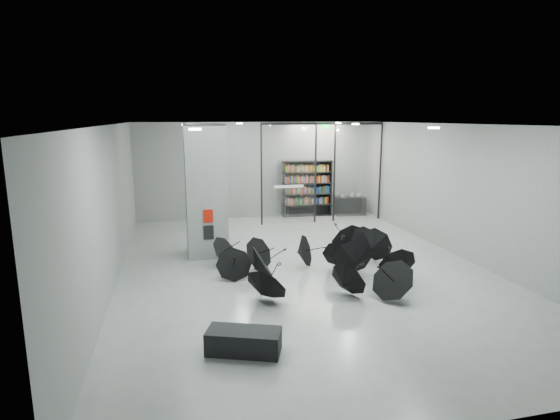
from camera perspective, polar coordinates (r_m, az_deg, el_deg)
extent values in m
plane|color=gray|center=(12.99, 2.83, -7.30)|extent=(14.00, 14.00, 0.00)
cube|color=slate|center=(12.30, 3.01, 10.63)|extent=(10.00, 14.00, 0.02)
cube|color=slate|center=(19.24, -2.90, 4.98)|extent=(10.00, 0.02, 4.00)
cube|color=slate|center=(6.30, 21.13, -9.62)|extent=(10.00, 0.02, 4.00)
cube|color=slate|center=(12.11, -20.45, 0.38)|extent=(0.02, 14.00, 4.00)
cube|color=slate|center=(14.67, 22.04, 2.10)|extent=(0.02, 14.00, 4.00)
cube|color=slate|center=(14.01, -9.27, 2.39)|extent=(1.20, 1.20, 4.00)
cube|color=#A50A07|center=(13.52, -8.99, -0.73)|extent=(0.28, 0.04, 0.38)
cube|color=black|center=(13.64, -8.93, -2.79)|extent=(0.30, 0.03, 0.42)
cube|color=#0CE533|center=(18.08, 5.67, 10.31)|extent=(0.30, 0.06, 0.15)
cube|color=silver|center=(18.00, 1.11, 4.54)|extent=(2.20, 0.02, 3.95)
cube|color=silver|center=(18.92, 9.68, 4.73)|extent=(2.00, 0.02, 3.95)
cube|color=black|center=(17.76, -2.34, 4.44)|extent=(0.06, 0.06, 4.00)
cube|color=black|center=(18.30, 4.46, 4.63)|extent=(0.06, 0.06, 4.00)
cube|color=black|center=(18.56, 6.82, 4.68)|extent=(0.06, 0.06, 4.00)
cube|color=black|center=(19.33, 12.42, 4.76)|extent=(0.06, 0.06, 4.00)
cube|color=black|center=(18.27, 5.47, 10.73)|extent=(5.00, 0.08, 0.10)
cube|color=black|center=(8.60, -4.57, -16.05)|extent=(1.45, 1.00, 0.43)
cube|color=black|center=(20.08, 8.72, 0.51)|extent=(1.37, 0.65, 0.79)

